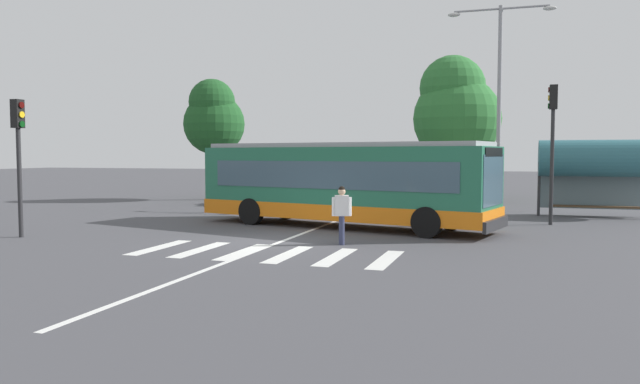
% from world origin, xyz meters
% --- Properties ---
extents(ground_plane, '(160.00, 160.00, 0.00)m').
position_xyz_m(ground_plane, '(0.00, 0.00, 0.00)').
color(ground_plane, '#47474C').
extents(city_transit_bus, '(11.44, 5.09, 3.06)m').
position_xyz_m(city_transit_bus, '(1.12, 4.04, 1.59)').
color(city_transit_bus, black).
rests_on(city_transit_bus, ground_plane).
extents(pedestrian_crossing_street, '(0.55, 0.38, 1.72)m').
position_xyz_m(pedestrian_crossing_street, '(2.26, -0.14, 0.97)').
color(pedestrian_crossing_street, '#333856').
rests_on(pedestrian_crossing_street, ground_plane).
extents(parked_car_white, '(2.11, 4.61, 1.35)m').
position_xyz_m(parked_car_white, '(-6.18, 12.89, 0.77)').
color(parked_car_white, black).
rests_on(parked_car_white, ground_plane).
extents(parked_car_blue, '(2.13, 4.62, 1.35)m').
position_xyz_m(parked_car_blue, '(-3.57, 13.29, 0.77)').
color(parked_car_blue, black).
rests_on(parked_car_blue, ground_plane).
extents(parked_car_silver, '(1.99, 4.56, 1.35)m').
position_xyz_m(parked_car_silver, '(-0.67, 12.90, 0.77)').
color(parked_car_silver, black).
rests_on(parked_car_silver, ground_plane).
extents(parked_car_black, '(1.96, 4.55, 1.35)m').
position_xyz_m(parked_car_black, '(1.82, 13.27, 0.77)').
color(parked_car_black, black).
rests_on(parked_car_black, ground_plane).
extents(parked_car_champagne, '(1.92, 4.52, 1.35)m').
position_xyz_m(parked_car_champagne, '(4.48, 13.47, 0.77)').
color(parked_car_champagne, black).
rests_on(parked_car_champagne, ground_plane).
extents(traffic_light_near_corner, '(0.33, 0.32, 4.38)m').
position_xyz_m(traffic_light_near_corner, '(-7.94, -1.75, 2.96)').
color(traffic_light_near_corner, '#28282B').
rests_on(traffic_light_near_corner, ground_plane).
extents(traffic_light_far_corner, '(0.33, 0.32, 5.22)m').
position_xyz_m(traffic_light_far_corner, '(8.38, 7.06, 3.47)').
color(traffic_light_far_corner, '#28282B').
rests_on(traffic_light_far_corner, ground_plane).
extents(bus_stop_shelter, '(4.46, 1.54, 3.25)m').
position_xyz_m(bus_stop_shelter, '(10.25, 10.53, 2.42)').
color(bus_stop_shelter, '#28282B').
rests_on(bus_stop_shelter, ground_plane).
extents(twin_arm_street_lamp, '(4.91, 0.32, 9.61)m').
position_xyz_m(twin_arm_street_lamp, '(6.31, 12.92, 5.89)').
color(twin_arm_street_lamp, '#939399').
rests_on(twin_arm_street_lamp, ground_plane).
extents(background_tree_left, '(3.53, 3.53, 6.96)m').
position_xyz_m(background_tree_left, '(-9.54, 14.40, 4.74)').
color(background_tree_left, brown).
rests_on(background_tree_left, ground_plane).
extents(background_tree_right, '(5.07, 5.07, 8.37)m').
position_xyz_m(background_tree_right, '(3.74, 18.94, 5.21)').
color(background_tree_right, brown).
rests_on(background_tree_right, ground_plane).
extents(crosswalk_painted_stripes, '(7.00, 2.86, 0.01)m').
position_xyz_m(crosswalk_painted_stripes, '(0.74, -2.26, 0.00)').
color(crosswalk_painted_stripes, silver).
rests_on(crosswalk_painted_stripes, ground_plane).
extents(lane_center_line, '(0.16, 24.00, 0.01)m').
position_xyz_m(lane_center_line, '(0.34, 2.00, 0.00)').
color(lane_center_line, silver).
rests_on(lane_center_line, ground_plane).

